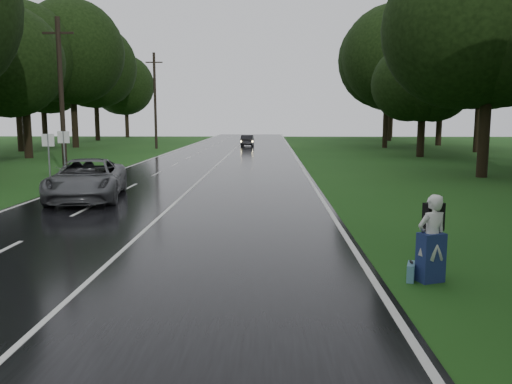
# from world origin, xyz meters

# --- Properties ---
(ground) EXTENTS (160.00, 160.00, 0.00)m
(ground) POSITION_xyz_m (0.00, 0.00, 0.00)
(ground) COLOR #1E4B16
(ground) RESTS_ON ground
(road) EXTENTS (12.00, 140.00, 0.04)m
(road) POSITION_xyz_m (0.00, 20.00, 0.02)
(road) COLOR black
(road) RESTS_ON ground
(lane_center) EXTENTS (0.12, 140.00, 0.01)m
(lane_center) POSITION_xyz_m (0.00, 20.00, 0.04)
(lane_center) COLOR silver
(lane_center) RESTS_ON road
(grey_car) EXTENTS (3.69, 6.22, 1.62)m
(grey_car) POSITION_xyz_m (-3.73, 10.43, 0.85)
(grey_car) COLOR #4E4F53
(grey_car) RESTS_ON road
(far_car) EXTENTS (1.44, 3.90, 1.28)m
(far_car) POSITION_xyz_m (1.09, 49.28, 0.68)
(far_car) COLOR black
(far_car) RESTS_ON road
(hitchhiker) EXTENTS (0.77, 0.74, 1.81)m
(hitchhiker) POSITION_xyz_m (6.97, 0.26, 0.84)
(hitchhiker) COLOR silver
(hitchhiker) RESTS_ON ground
(suitcase) EXTENTS (0.29, 0.52, 0.36)m
(suitcase) POSITION_xyz_m (6.60, 0.31, 0.18)
(suitcase) COLOR teal
(suitcase) RESTS_ON ground
(utility_pole_mid) EXTENTS (1.80, 0.28, 9.02)m
(utility_pole_mid) POSITION_xyz_m (-8.50, 20.08, 0.00)
(utility_pole_mid) COLOR black
(utility_pole_mid) RESTS_ON ground
(utility_pole_far) EXTENTS (1.80, 0.28, 10.03)m
(utility_pole_far) POSITION_xyz_m (-8.50, 44.86, 0.00)
(utility_pole_far) COLOR black
(utility_pole_far) RESTS_ON ground
(road_sign_a) EXTENTS (0.61, 0.10, 2.53)m
(road_sign_a) POSITION_xyz_m (-7.20, 14.94, 0.00)
(road_sign_a) COLOR white
(road_sign_a) RESTS_ON ground
(road_sign_b) EXTENTS (0.63, 0.10, 2.61)m
(road_sign_b) POSITION_xyz_m (-7.20, 16.85, 0.00)
(road_sign_b) COLOR white
(road_sign_b) RESTS_ON ground
(tree_left_e) EXTENTS (8.41, 8.41, 13.13)m
(tree_left_e) POSITION_xyz_m (-16.19, 31.75, 0.00)
(tree_left_e) COLOR black
(tree_left_e) RESTS_ON ground
(tree_left_f) EXTENTS (11.63, 11.63, 18.17)m
(tree_left_f) POSITION_xyz_m (-17.89, 46.60, 0.00)
(tree_left_f) COLOR black
(tree_left_f) RESTS_ON ground
(tree_right_d) EXTENTS (9.34, 9.34, 14.59)m
(tree_right_d) POSITION_xyz_m (15.57, 18.99, 0.00)
(tree_right_d) COLOR black
(tree_right_d) RESTS_ON ground
(tree_right_e) EXTENTS (7.14, 7.14, 11.16)m
(tree_right_e) POSITION_xyz_m (16.44, 33.98, 0.00)
(tree_right_e) COLOR black
(tree_right_e) RESTS_ON ground
(tree_right_f) EXTENTS (10.63, 10.63, 16.60)m
(tree_right_f) POSITION_xyz_m (16.29, 46.93, 0.00)
(tree_right_f) COLOR black
(tree_right_f) RESTS_ON ground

